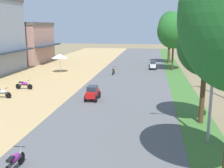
% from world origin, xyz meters
% --- Properties ---
extents(shophouse_far, '(10.06, 9.01, 6.90)m').
position_xyz_m(shophouse_far, '(-19.98, 38.02, 3.46)').
color(shophouse_far, tan).
rests_on(shophouse_far, ground).
extents(parked_motorbike_second, '(1.80, 0.54, 0.94)m').
position_xyz_m(parked_motorbike_second, '(-10.42, 15.25, 0.55)').
color(parked_motorbike_second, black).
rests_on(parked_motorbike_second, dirt_shoulder).
extents(parked_motorbike_third, '(1.80, 0.54, 0.94)m').
position_xyz_m(parked_motorbike_third, '(-10.04, 18.69, 0.55)').
color(parked_motorbike_third, black).
rests_on(parked_motorbike_third, dirt_shoulder).
extents(vendor_umbrella, '(2.20, 2.20, 2.52)m').
position_xyz_m(vendor_umbrella, '(-9.84, 28.85, 2.31)').
color(vendor_umbrella, '#99999E').
rests_on(vendor_umbrella, dirt_shoulder).
extents(median_tree_second, '(3.60, 3.60, 6.94)m').
position_xyz_m(median_tree_second, '(5.93, 11.47, 5.09)').
color(median_tree_second, '#4C351E').
rests_on(median_tree_second, median_strip).
extents(median_tree_third, '(4.66, 4.66, 8.07)m').
position_xyz_m(median_tree_third, '(5.51, 33.06, 5.64)').
color(median_tree_third, '#4C351E').
rests_on(median_tree_third, median_strip).
extents(median_tree_fourth, '(3.93, 3.93, 8.67)m').
position_xyz_m(median_tree_fourth, '(5.40, 40.52, 6.19)').
color(median_tree_fourth, '#4C351E').
rests_on(median_tree_fourth, median_strip).
extents(streetlamp_near, '(3.16, 0.20, 8.11)m').
position_xyz_m(streetlamp_near, '(5.80, 8.44, 4.72)').
color(streetlamp_near, gray).
rests_on(streetlamp_near, median_strip).
extents(streetlamp_mid, '(3.16, 0.20, 7.92)m').
position_xyz_m(streetlamp_mid, '(5.80, 37.70, 4.61)').
color(streetlamp_mid, gray).
rests_on(streetlamp_mid, median_strip).
extents(car_hatchback_red, '(1.04, 2.00, 1.23)m').
position_xyz_m(car_hatchback_red, '(-2.34, 15.79, 0.75)').
color(car_hatchback_red, red).
rests_on(car_hatchback_red, road_strip).
extents(car_hatchback_white, '(1.04, 2.00, 1.23)m').
position_xyz_m(car_hatchback_white, '(2.78, 33.35, 0.75)').
color(car_hatchback_white, silver).
rests_on(car_hatchback_white, road_strip).
extents(motorbike_ahead_second, '(0.54, 1.80, 0.94)m').
position_xyz_m(motorbike_ahead_second, '(-3.17, 4.02, 0.57)').
color(motorbike_ahead_second, black).
rests_on(motorbike_ahead_second, road_strip).
extents(motorbike_ahead_third, '(0.54, 1.80, 0.94)m').
position_xyz_m(motorbike_ahead_third, '(-2.35, 28.42, 0.57)').
color(motorbike_ahead_third, black).
rests_on(motorbike_ahead_third, road_strip).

